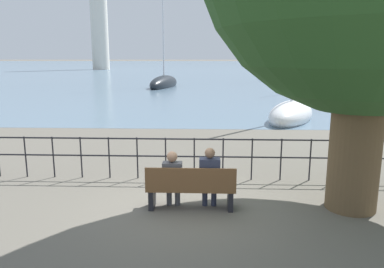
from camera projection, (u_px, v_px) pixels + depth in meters
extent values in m
plane|color=#605B51|center=(191.00, 208.00, 7.57)|extent=(1000.00, 1000.00, 0.00)
cube|color=slate|center=(207.00, 64.00, 162.69)|extent=(600.00, 300.00, 0.01)
cylinder|color=brown|center=(356.00, 139.00, 7.29)|extent=(0.98, 0.98, 2.86)
cube|color=brown|center=(191.00, 188.00, 7.48)|extent=(1.77, 0.45, 0.05)
cube|color=brown|center=(191.00, 179.00, 7.23)|extent=(1.77, 0.04, 0.45)
cube|color=black|center=(152.00, 198.00, 7.56)|extent=(0.10, 0.41, 0.40)
cube|color=black|center=(230.00, 199.00, 7.50)|extent=(0.10, 0.41, 0.40)
cylinder|color=#4C4C51|center=(169.00, 194.00, 7.69)|extent=(0.11, 0.11, 0.45)
cylinder|color=#4C4C51|center=(178.00, 195.00, 7.69)|extent=(0.11, 0.11, 0.45)
cube|color=#4C4C51|center=(173.00, 183.00, 7.55)|extent=(0.32, 0.26, 0.14)
cube|color=#4C4C51|center=(172.00, 175.00, 7.42)|extent=(0.38, 0.24, 0.51)
sphere|color=#A87A5B|center=(172.00, 157.00, 7.35)|extent=(0.21, 0.21, 0.21)
cylinder|color=#2D3347|center=(205.00, 195.00, 7.67)|extent=(0.11, 0.11, 0.45)
cylinder|color=#2D3347|center=(214.00, 195.00, 7.66)|extent=(0.11, 0.11, 0.45)
cube|color=#2D3347|center=(210.00, 184.00, 7.52)|extent=(0.35, 0.26, 0.14)
cube|color=#2D3347|center=(210.00, 173.00, 7.39)|extent=(0.41, 0.24, 0.60)
sphere|color=#846047|center=(210.00, 153.00, 7.30)|extent=(0.20, 0.20, 0.20)
cylinder|color=black|center=(26.00, 157.00, 9.46)|extent=(0.04, 0.04, 1.05)
cylinder|color=black|center=(53.00, 157.00, 9.43)|extent=(0.04, 0.04, 1.05)
cylinder|color=black|center=(81.00, 157.00, 9.40)|extent=(0.04, 0.04, 1.05)
cylinder|color=black|center=(109.00, 158.00, 9.37)|extent=(0.04, 0.04, 1.05)
cylinder|color=black|center=(137.00, 158.00, 9.34)|extent=(0.04, 0.04, 1.05)
cylinder|color=black|center=(166.00, 158.00, 9.31)|extent=(0.04, 0.04, 1.05)
cylinder|color=black|center=(194.00, 159.00, 9.29)|extent=(0.04, 0.04, 1.05)
cylinder|color=black|center=(223.00, 159.00, 9.26)|extent=(0.04, 0.04, 1.05)
cylinder|color=black|center=(252.00, 159.00, 9.23)|extent=(0.04, 0.04, 1.05)
cylinder|color=black|center=(281.00, 160.00, 9.20)|extent=(0.04, 0.04, 1.05)
cylinder|color=black|center=(310.00, 160.00, 9.17)|extent=(0.04, 0.04, 1.05)
cylinder|color=black|center=(340.00, 160.00, 9.14)|extent=(0.04, 0.04, 1.05)
cylinder|color=black|center=(369.00, 161.00, 9.11)|extent=(0.04, 0.04, 1.05)
cylinder|color=black|center=(194.00, 139.00, 9.19)|extent=(12.82, 0.04, 0.04)
cylinder|color=black|center=(194.00, 157.00, 9.27)|extent=(12.82, 0.04, 0.04)
ellipsoid|color=black|center=(164.00, 84.00, 38.51)|extent=(3.06, 8.23, 1.68)
cylinder|color=silver|center=(163.00, 24.00, 37.32)|extent=(0.14, 0.14, 10.90)
ellipsoid|color=silver|center=(275.00, 79.00, 48.88)|extent=(4.89, 8.03, 1.17)
cylinder|color=silver|center=(276.00, 39.00, 47.87)|extent=(0.14, 0.14, 9.34)
ellipsoid|color=maroon|center=(317.00, 87.00, 34.64)|extent=(1.89, 7.19, 1.46)
cylinder|color=silver|center=(321.00, 29.00, 33.60)|extent=(0.14, 0.14, 9.55)
ellipsoid|color=white|center=(291.00, 115.00, 18.08)|extent=(3.67, 5.32, 1.33)
cylinder|color=silver|center=(295.00, 42.00, 17.40)|extent=(0.14, 0.14, 6.05)
cylinder|color=silver|center=(99.00, 25.00, 91.70)|extent=(4.17, 4.17, 21.62)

